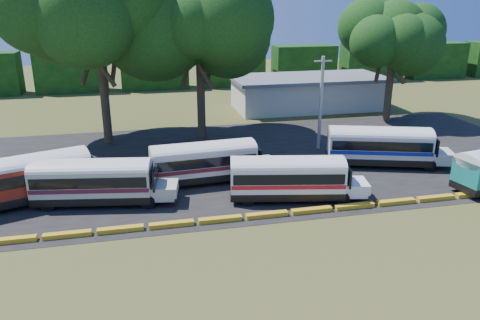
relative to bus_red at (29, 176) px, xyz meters
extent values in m
plane|color=#364717|center=(10.40, -6.69, -1.91)|extent=(160.00, 160.00, 0.00)
cube|color=black|center=(11.40, 5.31, -1.90)|extent=(64.00, 24.00, 0.02)
cube|color=gold|center=(-0.10, -5.69, -1.76)|extent=(2.70, 0.45, 0.30)
cube|color=gold|center=(2.90, -5.69, -1.76)|extent=(2.70, 0.45, 0.30)
cube|color=gold|center=(5.90, -5.69, -1.76)|extent=(2.70, 0.45, 0.30)
cube|color=gold|center=(8.90, -5.69, -1.76)|extent=(2.70, 0.45, 0.30)
cube|color=gold|center=(11.90, -5.69, -1.76)|extent=(2.70, 0.45, 0.30)
cube|color=gold|center=(14.90, -5.69, -1.76)|extent=(2.70, 0.45, 0.30)
cube|color=gold|center=(17.90, -5.69, -1.76)|extent=(2.70, 0.45, 0.30)
cube|color=gold|center=(20.90, -5.69, -1.76)|extent=(2.70, 0.45, 0.30)
cube|color=gold|center=(23.90, -5.69, -1.76)|extent=(2.70, 0.45, 0.30)
cube|color=gold|center=(26.90, -5.69, -1.76)|extent=(2.70, 0.45, 0.30)
cube|color=gold|center=(29.90, -5.69, -1.76)|extent=(2.70, 0.45, 0.30)
cube|color=#BCB4AC|center=(28.40, 23.31, -0.11)|extent=(18.00, 8.00, 3.60)
cube|color=#53565A|center=(28.40, 23.31, 1.89)|extent=(19.00, 9.00, 0.40)
cube|color=black|center=(-1.60, 41.31, 1.09)|extent=(10.00, 4.00, 6.00)
cube|color=black|center=(10.40, 41.31, 1.09)|extent=(10.00, 4.00, 6.00)
cube|color=black|center=(22.40, 41.31, 1.09)|extent=(10.00, 4.00, 6.00)
cube|color=black|center=(34.40, 41.31, 1.09)|extent=(10.00, 4.00, 6.00)
cube|color=black|center=(46.40, 41.31, 1.09)|extent=(10.00, 4.00, 6.00)
cube|color=black|center=(58.40, 41.31, 1.09)|extent=(10.00, 4.00, 6.00)
cylinder|color=black|center=(3.84, 0.23, -1.41)|extent=(1.04, 0.60, 1.01)
cylinder|color=black|center=(3.11, 2.26, -1.41)|extent=(1.04, 0.60, 1.01)
cube|color=black|center=(-0.22, -0.08, -1.26)|extent=(8.62, 5.15, 0.55)
cube|color=maroon|center=(-0.22, -0.08, -0.07)|extent=(8.62, 5.15, 1.84)
cube|color=black|center=(-0.22, -0.08, 0.16)|extent=(8.33, 5.10, 0.77)
ellipsoid|color=silver|center=(-0.22, -0.08, 0.86)|extent=(8.62, 5.15, 1.13)
cube|color=maroon|center=(4.51, 1.62, -0.96)|extent=(2.45, 2.70, 0.96)
cube|color=black|center=(3.92, 1.41, 0.03)|extent=(0.92, 2.23, 1.38)
cube|color=black|center=(5.32, 1.91, -1.36)|extent=(1.00, 2.38, 0.30)
cylinder|color=black|center=(7.62, -2.79, -1.44)|extent=(0.97, 0.42, 0.94)
cylinder|color=black|center=(7.96, -0.81, -1.44)|extent=(0.97, 0.42, 0.94)
cylinder|color=black|center=(1.30, -1.73, -1.44)|extent=(0.97, 0.42, 0.94)
cylinder|color=black|center=(1.64, 0.26, -1.44)|extent=(0.97, 0.42, 0.94)
cube|color=black|center=(4.16, -1.19, -1.30)|extent=(8.01, 3.61, 0.52)
cube|color=beige|center=(4.16, -1.19, -0.18)|extent=(8.01, 3.61, 1.72)
cube|color=black|center=(4.16, -1.19, 0.02)|extent=(7.71, 3.61, 0.72)
cube|color=#54152A|center=(4.16, -1.19, -0.53)|extent=(7.94, 3.64, 0.28)
ellipsoid|color=silver|center=(4.16, -1.19, 0.68)|extent=(8.01, 3.61, 1.06)
cube|color=beige|center=(8.81, -1.97, -1.02)|extent=(2.02, 2.33, 0.90)
cube|color=black|center=(8.22, -1.87, -0.10)|extent=(0.50, 2.16, 1.29)
cube|color=black|center=(9.60, -2.11, -1.39)|extent=(0.55, 2.30, 0.28)
cube|color=black|center=(0.40, -0.55, -1.39)|extent=(0.55, 2.30, 0.28)
cylinder|color=black|center=(15.64, 0.33, -1.44)|extent=(0.96, 0.33, 0.94)
cylinder|color=black|center=(15.49, 2.33, -1.44)|extent=(0.96, 0.33, 0.94)
cylinder|color=black|center=(9.26, -0.14, -1.44)|extent=(0.96, 0.33, 0.94)
cylinder|color=black|center=(9.11, 1.87, -1.44)|extent=(0.96, 0.33, 0.94)
cube|color=black|center=(11.91, 1.06, -1.30)|extent=(7.87, 2.91, 0.52)
cube|color=beige|center=(11.91, 1.06, -0.18)|extent=(7.87, 2.91, 1.72)
cube|color=black|center=(11.91, 1.06, 0.02)|extent=(7.57, 2.95, 0.72)
cube|color=#54151F|center=(11.91, 1.06, -0.53)|extent=(7.80, 2.94, 0.28)
ellipsoid|color=silver|center=(11.91, 1.06, 0.68)|extent=(7.87, 2.91, 1.06)
cube|color=beige|center=(16.60, 1.41, -1.02)|extent=(1.84, 2.19, 0.89)
cube|color=black|center=(16.01, 1.36, -0.10)|extent=(0.30, 2.17, 1.29)
cube|color=black|center=(17.40, 1.46, -1.39)|extent=(0.34, 2.31, 0.28)
cube|color=black|center=(8.11, 0.78, -1.39)|extent=(0.34, 2.31, 0.28)
cylinder|color=black|center=(20.32, -5.04, -1.45)|extent=(0.96, 0.44, 0.93)
cylinder|color=black|center=(20.71, -3.09, -1.45)|extent=(0.96, 0.44, 0.93)
cylinder|color=black|center=(14.11, -3.79, -1.45)|extent=(0.96, 0.44, 0.93)
cylinder|color=black|center=(14.51, -1.84, -1.45)|extent=(0.96, 0.44, 0.93)
cube|color=black|center=(16.95, -3.35, -1.31)|extent=(7.94, 3.78, 0.51)
cube|color=white|center=(16.95, -3.35, -0.20)|extent=(7.94, 3.78, 1.70)
cube|color=black|center=(16.95, -3.35, 0.00)|extent=(7.65, 3.78, 0.72)
cube|color=red|center=(16.95, -3.35, -0.54)|extent=(7.87, 3.80, 0.28)
ellipsoid|color=silver|center=(16.95, -3.35, 0.65)|extent=(7.94, 3.78, 1.05)
cube|color=white|center=(21.52, -4.26, -1.03)|extent=(2.04, 2.34, 0.88)
cube|color=black|center=(20.94, -4.15, -0.12)|extent=(0.56, 2.13, 1.28)
cube|color=black|center=(22.29, -4.42, -1.40)|extent=(0.61, 2.27, 0.28)
cube|color=black|center=(13.26, -2.61, -1.40)|extent=(0.61, 2.27, 0.28)
cylinder|color=black|center=(29.81, -0.55, -1.42)|extent=(1.03, 0.57, 0.99)
cylinder|color=black|center=(30.45, 1.47, -1.42)|extent=(1.03, 0.57, 0.99)
cylinder|color=black|center=(23.38, 1.49, -1.42)|extent=(1.03, 0.57, 0.99)
cylinder|color=black|center=(24.02, 3.52, -1.42)|extent=(1.03, 0.57, 0.99)
cube|color=black|center=(26.44, 1.63, -1.27)|extent=(8.50, 4.83, 0.55)
cube|color=silver|center=(26.44, 1.63, -0.09)|extent=(8.50, 4.83, 1.81)
cube|color=black|center=(26.44, 1.63, 0.13)|extent=(8.21, 4.79, 0.76)
cube|color=navy|center=(26.44, 1.63, -0.45)|extent=(8.44, 4.84, 0.30)
ellipsoid|color=silver|center=(26.44, 1.63, 0.82)|extent=(8.50, 4.83, 1.12)
cube|color=silver|center=(31.17, 0.13, -0.97)|extent=(2.36, 2.62, 0.94)
cube|color=black|center=(30.57, 0.32, 0.00)|extent=(0.83, 2.22, 1.36)
cube|color=black|center=(31.97, -0.12, -1.37)|extent=(0.91, 2.37, 0.30)
cube|color=black|center=(22.61, 2.85, -1.37)|extent=(0.91, 2.37, 0.30)
cylinder|color=black|center=(29.97, -4.33, -1.44)|extent=(0.97, 0.42, 0.94)
cube|color=black|center=(29.09, -5.50, -1.40)|extent=(0.57, 2.29, 0.28)
cylinder|color=#312718|center=(4.50, 13.32, 2.37)|extent=(0.80, 0.80, 8.56)
cylinder|color=#312718|center=(5.72, 13.76, 6.03)|extent=(1.46, 3.02, 4.85)
cylinder|color=#312718|center=(3.51, 14.15, 6.03)|extent=(2.30, 2.62, 4.85)
cylinder|color=#312718|center=(4.28, 12.04, 6.03)|extent=(3.09, 0.96, 4.85)
ellipsoid|color=black|center=(4.50, 13.32, 10.51)|extent=(13.51, 13.51, 9.91)
cylinder|color=#312718|center=(13.55, 13.39, 1.92)|extent=(0.80, 0.80, 7.66)
cylinder|color=#312718|center=(14.77, 13.84, 5.20)|extent=(1.36, 2.76, 4.36)
cylinder|color=#312718|center=(12.55, 14.23, 5.20)|extent=(2.12, 2.41, 4.36)
cylinder|color=#312718|center=(13.32, 12.11, 5.20)|extent=(2.81, 0.91, 4.36)
ellipsoid|color=black|center=(13.55, 13.39, 9.25)|extent=(11.02, 11.02, 8.08)
cylinder|color=#312718|center=(34.87, 15.31, 1.46)|extent=(0.80, 0.80, 6.75)
cylinder|color=#312718|center=(36.09, 15.76, 4.36)|extent=(1.27, 2.49, 3.87)
cylinder|color=#312718|center=(33.88, 16.15, 4.36)|extent=(1.94, 2.19, 3.87)
cylinder|color=#312718|center=(34.65, 14.03, 4.36)|extent=(2.53, 0.87, 3.87)
ellipsoid|color=black|center=(34.87, 15.31, 7.99)|extent=(8.73, 8.73, 6.41)
cylinder|color=#99968B|center=(23.47, 7.15, 2.28)|extent=(0.30, 0.30, 8.38)
cube|color=#99968B|center=(23.47, 7.15, 6.05)|extent=(1.60, 0.12, 0.12)
camera|label=1|loc=(7.37, -31.44, 11.15)|focal=35.00mm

